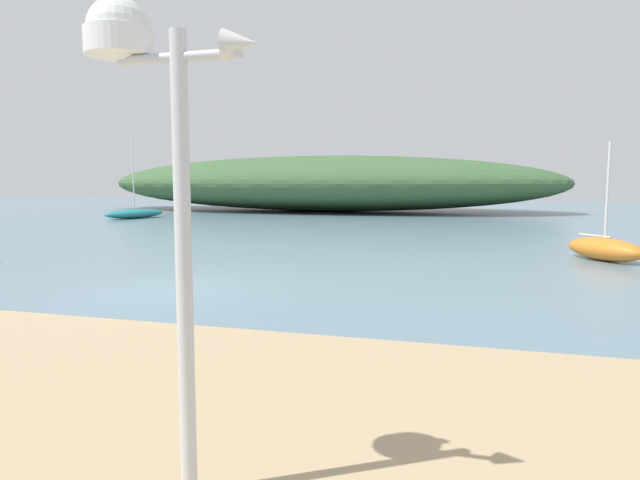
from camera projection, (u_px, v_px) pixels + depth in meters
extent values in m
plane|color=slate|center=(172.00, 289.00, 13.19)|extent=(120.00, 120.00, 0.00)
ellipsoid|color=#3D6038|center=(324.00, 183.00, 46.45)|extent=(38.15, 13.76, 4.49)
cylinder|color=silver|center=(184.00, 272.00, 4.04)|extent=(0.12, 0.12, 3.37)
cylinder|color=silver|center=(178.00, 57.00, 3.88)|extent=(0.93, 0.07, 0.07)
cylinder|color=white|center=(119.00, 43.00, 4.00)|extent=(0.48, 0.48, 0.18)
sphere|color=white|center=(119.00, 29.00, 3.99)|extent=(0.45, 0.45, 0.45)
cone|color=silver|center=(241.00, 44.00, 3.75)|extent=(0.23, 0.21, 0.21)
ellipsoid|color=teal|center=(134.00, 214.00, 37.37)|extent=(2.96, 4.50, 0.61)
cylinder|color=silver|center=(133.00, 175.00, 37.10)|extent=(0.08, 0.08, 4.86)
cylinder|color=silver|center=(126.00, 208.00, 36.83)|extent=(0.80, 1.80, 0.06)
ellipsoid|color=orange|center=(604.00, 249.00, 17.83)|extent=(2.47, 2.86, 0.72)
cylinder|color=silver|center=(607.00, 194.00, 17.64)|extent=(0.08, 0.08, 3.22)
cylinder|color=silver|center=(594.00, 236.00, 18.18)|extent=(0.80, 1.05, 0.06)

